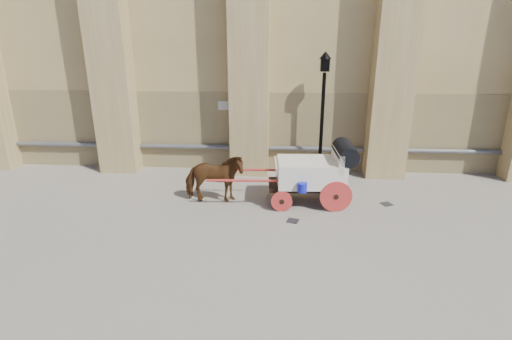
{
  "coord_description": "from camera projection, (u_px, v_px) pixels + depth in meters",
  "views": [
    {
      "loc": [
        0.18,
        -10.78,
        5.17
      ],
      "look_at": [
        -0.58,
        0.82,
        1.08
      ],
      "focal_mm": 28.0,
      "sensor_mm": 36.0,
      "label": 1
    }
  ],
  "objects": [
    {
      "name": "horse",
      "position": [
        214.0,
        179.0,
        12.42
      ],
      "size": [
        1.92,
        0.95,
        1.59
      ],
      "primitive_type": "imported",
      "rotation": [
        0.0,
        0.0,
        1.62
      ],
      "color": "brown",
      "rests_on": "ground"
    },
    {
      "name": "carriage",
      "position": [
        316.0,
        171.0,
        12.3
      ],
      "size": [
        4.55,
        1.67,
        1.97
      ],
      "rotation": [
        0.0,
        0.0,
        0.05
      ],
      "color": "black",
      "rests_on": "ground"
    },
    {
      "name": "ground",
      "position": [
        274.0,
        214.0,
        11.87
      ],
      "size": [
        90.0,
        90.0,
        0.0
      ],
      "primitive_type": "plane",
      "color": "slate",
      "rests_on": "ground"
    },
    {
      "name": "street_lamp",
      "position": [
        322.0,
        113.0,
        14.1
      ],
      "size": [
        0.42,
        0.42,
        4.5
      ],
      "color": "black",
      "rests_on": "ground"
    },
    {
      "name": "drain_grate_near",
      "position": [
        293.0,
        221.0,
        11.42
      ],
      "size": [
        0.4,
        0.4,
        0.01
      ],
      "primitive_type": "cube",
      "rotation": [
        0.0,
        0.0,
        -0.28
      ],
      "color": "black",
      "rests_on": "ground"
    },
    {
      "name": "drain_grate_far",
      "position": [
        386.0,
        204.0,
        12.51
      ],
      "size": [
        0.42,
        0.42,
        0.01
      ],
      "primitive_type": "cube",
      "rotation": [
        0.0,
        0.0,
        0.43
      ],
      "color": "black",
      "rests_on": "ground"
    }
  ]
}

